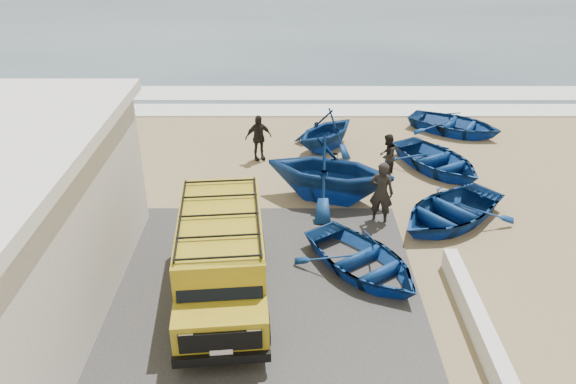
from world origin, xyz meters
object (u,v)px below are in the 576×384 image
object	(u,v)px
boat_near_right	(450,211)
fisherman_middle	(387,155)
fisherman_back	(258,138)
boat_near_left	(363,260)
boat_far_left	(326,130)
fisherman_front	(381,193)
parapet	(484,337)
boat_mid_right	(437,160)
van	(221,255)
boat_mid_left	(329,169)
boat_far_right	(455,124)

from	to	relation	value
boat_near_right	fisherman_middle	bearing A→B (deg)	164.30
boat_near_right	fisherman_back	distance (m)	7.47
boat_near_left	fisherman_middle	world-z (taller)	fisherman_middle
boat_near_right	boat_far_left	bearing A→B (deg)	172.69
boat_far_left	fisherman_front	xyz separation A→B (m)	(1.31, -5.38, 0.18)
parapet	boat_mid_right	bearing A→B (deg)	83.29
fisherman_middle	boat_near_right	bearing A→B (deg)	50.53
parapet	boat_mid_right	distance (m)	8.92
fisherman_back	boat_near_right	bearing A→B (deg)	-58.76
parapet	van	world-z (taller)	van
van	boat_mid_left	world-z (taller)	van
fisherman_back	van	bearing A→B (deg)	-114.72
parapet	boat_far_right	xyz separation A→B (m)	(2.59, 12.36, 0.11)
parapet	boat_near_right	world-z (taller)	boat_near_right
boat_near_right	boat_mid_right	bearing A→B (deg)	133.40
boat_far_right	fisherman_middle	bearing A→B (deg)	171.05
boat_near_right	boat_far_right	world-z (taller)	boat_near_right
van	fisherman_middle	bearing A→B (deg)	47.68
van	boat_near_right	size ratio (longest dim) A/B	1.32
boat_far_right	fisherman_middle	size ratio (longest dim) A/B	2.47
boat_near_left	boat_mid_left	xyz separation A→B (m)	(-0.63, 3.99, 0.69)
boat_far_right	fisherman_front	world-z (taller)	fisherman_front
boat_far_left	fisherman_front	distance (m)	5.54
boat_mid_right	fisherman_front	world-z (taller)	fisherman_front
van	fisherman_middle	distance (m)	8.35
boat_far_right	fisherman_middle	xyz separation A→B (m)	(-3.42, -3.89, 0.37)
parapet	boat_far_right	distance (m)	12.63
boat_near_right	boat_mid_left	size ratio (longest dim) A/B	0.97
boat_near_left	fisherman_back	bearing A→B (deg)	77.38
fisherman_back	fisherman_middle	bearing A→B (deg)	-37.48
boat_near_right	boat_far_right	xyz separation A→B (m)	(2.03, 7.12, -0.02)
boat_mid_right	fisherman_middle	xyz separation A→B (m)	(-1.87, -0.39, 0.36)
boat_far_right	fisherman_back	xyz separation A→B (m)	(-7.94, -2.57, 0.47)
boat_far_left	boat_far_right	world-z (taller)	boat_far_left
parapet	boat_far_left	world-z (taller)	boat_far_left
van	boat_mid_left	xyz separation A→B (m)	(2.89, 4.91, -0.09)
boat_mid_left	boat_mid_right	size ratio (longest dim) A/B	1.07
boat_far_left	boat_mid_left	bearing A→B (deg)	-50.53
boat_near_right	boat_far_left	xyz separation A→B (m)	(-3.38, 5.45, 0.39)
boat_far_left	parapet	bearing A→B (deg)	-33.81
boat_mid_right	fisherman_middle	distance (m)	1.95
van	fisherman_middle	size ratio (longest dim) A/B	3.45
parapet	fisherman_middle	xyz separation A→B (m)	(-0.83, 8.46, 0.48)
boat_far_left	boat_far_right	bearing A→B (deg)	58.64
boat_near_right	fisherman_back	bearing A→B (deg)	-166.65
boat_mid_left	fisherman_middle	world-z (taller)	boat_mid_left
boat_near_left	boat_mid_right	xyz separation A→B (m)	(3.36, 6.14, 0.01)
boat_mid_right	boat_mid_left	bearing A→B (deg)	178.31
boat_mid_left	boat_mid_right	distance (m)	4.58
van	boat_far_right	world-z (taller)	van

